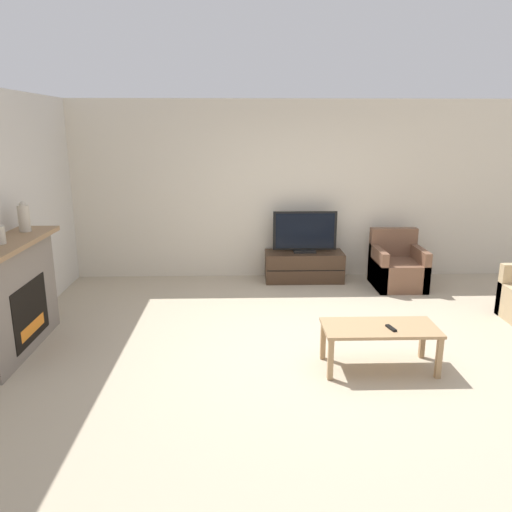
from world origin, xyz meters
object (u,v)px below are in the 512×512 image
object	(u,v)px
tv_stand	(304,266)
remote	(391,328)
fireplace	(11,297)
mantel_vase_right	(24,218)
coffee_table	(380,332)
armchair	(397,268)
tv	(305,233)

from	to	relation	value
tv_stand	remote	world-z (taller)	remote
fireplace	tv_stand	xyz separation A→B (m)	(3.33, 2.40, -0.38)
tv_stand	remote	distance (m)	3.01
mantel_vase_right	coffee_table	distance (m)	3.94
coffee_table	tv_stand	bearing A→B (deg)	97.38
armchair	coffee_table	world-z (taller)	armchair
tv	armchair	world-z (taller)	tv
mantel_vase_right	tv	xyz separation A→B (m)	(3.32, 1.91, -0.60)
tv_stand	remote	bearing A→B (deg)	-81.16
mantel_vase_right	tv_stand	xyz separation A→B (m)	(3.32, 1.91, -1.12)
fireplace	mantel_vase_right	bearing A→B (deg)	88.00
armchair	remote	size ratio (longest dim) A/B	5.30
tv_stand	armchair	bearing A→B (deg)	-13.61
tv	coffee_table	xyz separation A→B (m)	(0.38, -2.90, -0.36)
fireplace	mantel_vase_right	distance (m)	0.88
fireplace	tv_stand	distance (m)	4.12
fireplace	coffee_table	size ratio (longest dim) A/B	1.48
armchair	remote	world-z (taller)	armchair
fireplace	remote	bearing A→B (deg)	-8.50
tv	coffee_table	size ratio (longest dim) A/B	0.87
coffee_table	fireplace	bearing A→B (deg)	172.30
mantel_vase_right	remote	xyz separation A→B (m)	(3.78, -1.05, -0.89)
fireplace	tv_stand	bearing A→B (deg)	35.72
coffee_table	armchair	bearing A→B (deg)	69.49
tv_stand	coffee_table	world-z (taller)	tv_stand
armchair	remote	bearing A→B (deg)	-108.38
tv	armchair	distance (m)	1.45
armchair	fireplace	bearing A→B (deg)	-156.07
armchair	remote	distance (m)	2.79
fireplace	armchair	distance (m)	5.12
tv	armchair	xyz separation A→B (m)	(1.34, -0.32, -0.47)
armchair	mantel_vase_right	bearing A→B (deg)	-161.17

